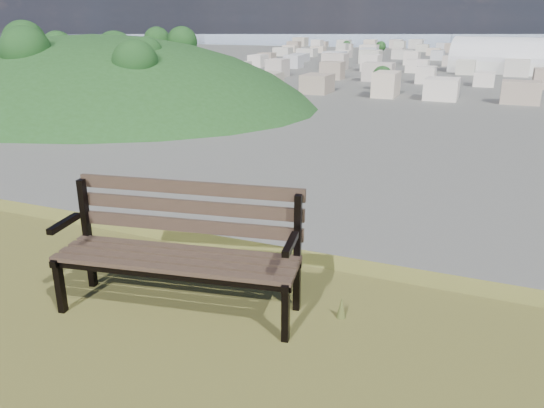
% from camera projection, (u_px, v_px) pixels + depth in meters
% --- Properties ---
extents(park_bench, '(2.05, 0.96, 1.03)m').
position_uv_depth(park_bench, '(181.00, 242.00, 4.32)').
color(park_bench, '#3F3024').
rests_on(park_bench, hilltop_mesa).
extents(arena, '(60.06, 32.61, 24.08)m').
position_uv_depth(arena, '(508.00, 62.00, 280.82)').
color(arena, silver).
rests_on(arena, ground).
extents(green_wooded_hill, '(175.54, 140.43, 87.77)m').
position_uv_depth(green_wooded_hill, '(99.00, 103.00, 181.72)').
color(green_wooded_hill, '#1C3F17').
rests_on(green_wooded_hill, ground).
extents(city_blocks, '(395.00, 361.00, 7.00)m').
position_uv_depth(city_blocks, '(495.00, 57.00, 353.18)').
color(city_blocks, silver).
rests_on(city_blocks, ground).
extents(city_trees, '(406.52, 387.20, 9.98)m').
position_uv_depth(city_trees, '(442.00, 61.00, 296.58)').
color(city_trees, '#34231A').
rests_on(city_trees, ground).
extents(bay_water, '(2400.00, 700.00, 0.12)m').
position_uv_depth(bay_water, '(500.00, 38.00, 794.81)').
color(bay_water, '#8195A4').
rests_on(bay_water, ground).
extents(far_hills, '(2050.00, 340.00, 60.00)m').
position_uv_depth(far_hills, '(476.00, 20.00, 1246.70)').
color(far_hills, '#939EB7').
rests_on(far_hills, ground).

